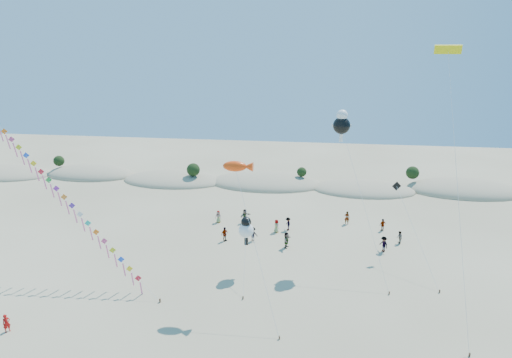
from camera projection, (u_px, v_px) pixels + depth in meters
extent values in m
ellipsoid|color=gray|center=(3.00, 174.00, 77.74)|extent=(18.00, 9.90, 2.80)
ellipsoid|color=black|center=(3.00, 170.00, 77.51)|extent=(14.40, 6.48, 0.72)
ellipsoid|color=gray|center=(91.00, 175.00, 77.30)|extent=(16.00, 8.80, 3.60)
ellipsoid|color=black|center=(90.00, 170.00, 77.01)|extent=(12.80, 5.76, 0.64)
ellipsoid|color=gray|center=(173.00, 181.00, 73.83)|extent=(17.60, 9.68, 3.00)
ellipsoid|color=black|center=(173.00, 176.00, 73.59)|extent=(14.08, 6.34, 0.70)
ellipsoid|color=gray|center=(266.00, 183.00, 72.35)|extent=(19.00, 10.45, 3.40)
ellipsoid|color=black|center=(266.00, 178.00, 72.08)|extent=(15.20, 6.84, 0.76)
ellipsoid|color=gray|center=(363.00, 190.00, 68.89)|extent=(16.40, 9.02, 2.80)
ellipsoid|color=black|center=(363.00, 186.00, 68.66)|extent=(13.12, 5.90, 0.66)
ellipsoid|color=gray|center=(464.00, 191.00, 68.45)|extent=(18.00, 9.90, 3.80)
ellipsoid|color=black|center=(465.00, 185.00, 68.15)|extent=(14.40, 6.48, 0.72)
sphere|color=black|center=(59.00, 161.00, 77.61)|extent=(1.90, 1.90, 1.90)
sphere|color=black|center=(193.00, 170.00, 71.44)|extent=(2.20, 2.20, 2.20)
sphere|color=black|center=(302.00, 172.00, 70.99)|extent=(1.60, 1.60, 1.60)
sphere|color=black|center=(413.00, 173.00, 69.85)|extent=(2.10, 2.10, 2.10)
cube|color=#3F2D1E|center=(160.00, 301.00, 38.29)|extent=(0.12, 0.12, 0.35)
cylinder|color=silver|center=(54.00, 186.00, 41.28)|extent=(23.22, 8.51, 18.16)
cube|color=red|center=(138.00, 278.00, 38.92)|extent=(1.19, 0.46, 1.25)
cube|color=pink|center=(141.00, 289.00, 39.26)|extent=(0.19, 0.45, 1.55)
cube|color=yellow|center=(130.00, 269.00, 39.15)|extent=(1.19, 0.46, 1.25)
cube|color=pink|center=(133.00, 279.00, 39.49)|extent=(0.19, 0.45, 1.55)
cube|color=blue|center=(121.00, 259.00, 39.38)|extent=(1.19, 0.46, 1.25)
cube|color=pink|center=(124.00, 270.00, 39.72)|extent=(0.19, 0.45, 1.55)
cube|color=#CBD218|center=(113.00, 250.00, 39.61)|extent=(1.19, 0.46, 1.25)
cube|color=pink|center=(116.00, 261.00, 39.95)|extent=(0.19, 0.45, 1.55)
cube|color=#E84985|center=(104.00, 241.00, 39.84)|extent=(1.19, 0.46, 1.25)
cube|color=pink|center=(108.00, 252.00, 40.18)|extent=(0.19, 0.45, 1.55)
cube|color=orange|center=(96.00, 232.00, 40.07)|extent=(1.19, 0.46, 1.25)
cube|color=pink|center=(99.00, 243.00, 40.41)|extent=(0.19, 0.45, 1.55)
cube|color=#19BEA6|center=(88.00, 223.00, 40.30)|extent=(1.19, 0.46, 1.25)
cube|color=pink|center=(91.00, 234.00, 40.64)|extent=(0.19, 0.45, 1.55)
cube|color=silver|center=(80.00, 214.00, 40.53)|extent=(1.19, 0.46, 1.25)
cube|color=pink|center=(83.00, 225.00, 40.88)|extent=(0.19, 0.45, 1.55)
cube|color=#56279F|center=(72.00, 206.00, 40.76)|extent=(1.19, 0.46, 1.25)
cube|color=pink|center=(75.00, 216.00, 41.11)|extent=(0.19, 0.45, 1.55)
cube|color=orange|center=(64.00, 197.00, 40.99)|extent=(1.19, 0.46, 1.25)
cube|color=pink|center=(68.00, 208.00, 41.34)|extent=(0.19, 0.45, 1.55)
cube|color=purple|center=(56.00, 188.00, 41.22)|extent=(1.19, 0.46, 1.25)
cube|color=pink|center=(60.00, 199.00, 41.57)|extent=(0.19, 0.45, 1.55)
cube|color=green|center=(49.00, 180.00, 41.45)|extent=(1.19, 0.46, 1.25)
cube|color=pink|center=(52.00, 191.00, 41.80)|extent=(0.19, 0.45, 1.55)
cube|color=red|center=(41.00, 172.00, 41.68)|extent=(1.19, 0.46, 1.25)
cube|color=pink|center=(45.00, 182.00, 42.03)|extent=(0.19, 0.45, 1.55)
cube|color=yellow|center=(33.00, 163.00, 41.92)|extent=(1.19, 0.46, 1.25)
cube|color=pink|center=(37.00, 174.00, 42.26)|extent=(0.19, 0.45, 1.55)
cube|color=blue|center=(26.00, 155.00, 42.15)|extent=(1.19, 0.46, 1.25)
cube|color=pink|center=(30.00, 166.00, 42.49)|extent=(0.19, 0.45, 1.55)
cube|color=#CBD218|center=(19.00, 147.00, 42.38)|extent=(1.19, 0.46, 1.25)
cube|color=pink|center=(22.00, 158.00, 42.72)|extent=(0.19, 0.45, 1.55)
cube|color=#E84985|center=(11.00, 139.00, 42.61)|extent=(1.19, 0.46, 1.25)
cube|color=pink|center=(15.00, 150.00, 42.95)|extent=(0.19, 0.45, 1.55)
cube|color=orange|center=(4.00, 131.00, 42.84)|extent=(1.19, 0.46, 1.25)
cube|color=pink|center=(8.00, 142.00, 43.18)|extent=(0.19, 0.45, 1.55)
cube|color=pink|center=(1.00, 134.00, 43.41)|extent=(0.19, 0.45, 1.55)
cube|color=#3F2D1E|center=(279.00, 338.00, 33.40)|extent=(0.10, 0.10, 0.30)
cylinder|color=silver|center=(256.00, 249.00, 35.13)|extent=(4.66, 6.64, 12.11)
ellipsoid|color=#F5410C|center=(235.00, 166.00, 36.82)|extent=(2.09, 0.92, 0.92)
cone|color=#F5410C|center=(248.00, 167.00, 36.66)|extent=(0.83, 0.83, 0.83)
cube|color=#3F2D1E|center=(243.00, 298.00, 38.77)|extent=(0.10, 0.10, 0.30)
cylinder|color=silver|center=(245.00, 263.00, 40.54)|extent=(0.52, 5.00, 4.61)
sphere|color=white|center=(246.00, 230.00, 42.27)|extent=(1.52, 1.52, 1.52)
sphere|color=black|center=(246.00, 222.00, 42.00)|extent=(1.01, 1.01, 1.01)
cube|color=black|center=(246.00, 241.00, 42.60)|extent=(0.35, 0.18, 0.80)
cube|color=#3F2D1E|center=(389.00, 293.00, 39.54)|extent=(0.10, 0.10, 0.30)
cylinder|color=silver|center=(364.00, 206.00, 41.75)|extent=(4.77, 8.31, 14.26)
sphere|color=black|center=(342.00, 126.00, 43.92)|extent=(1.77, 1.77, 1.77)
sphere|color=white|center=(342.00, 115.00, 43.61)|extent=(1.15, 1.15, 1.15)
cube|color=white|center=(341.00, 138.00, 44.29)|extent=(0.35, 0.18, 0.80)
cube|color=white|center=(335.00, 125.00, 44.01)|extent=(0.60, 0.15, 0.25)
cube|color=white|center=(348.00, 126.00, 43.82)|extent=(0.60, 0.15, 0.25)
cube|color=#3F2D1E|center=(470.00, 355.00, 31.53)|extent=(0.10, 0.10, 0.30)
cylinder|color=silver|center=(458.00, 200.00, 32.26)|extent=(2.11, 7.84, 21.75)
cube|color=yellow|center=(448.00, 49.00, 32.95)|extent=(2.02, 0.82, 0.71)
cube|color=black|center=(448.00, 49.00, 32.96)|extent=(1.95, 0.51, 0.19)
cube|color=#3F2D1E|center=(440.00, 291.00, 39.81)|extent=(0.10, 0.10, 0.30)
cylinder|color=silver|center=(416.00, 236.00, 42.92)|extent=(3.20, 8.39, 7.67)
cube|color=black|center=(397.00, 186.00, 45.99)|extent=(1.01, 0.30, 1.04)
imported|color=#AD0F0D|center=(7.00, 323.00, 34.15)|extent=(0.63, 0.67, 1.54)
imported|color=slate|center=(276.00, 226.00, 52.83)|extent=(0.91, 0.96, 1.65)
imported|color=slate|center=(253.00, 234.00, 50.47)|extent=(1.13, 0.68, 1.70)
imported|color=slate|center=(225.00, 234.00, 50.39)|extent=(0.96, 1.07, 1.75)
imported|color=slate|center=(288.00, 224.00, 53.46)|extent=(0.97, 1.24, 1.68)
imported|color=slate|center=(286.00, 240.00, 48.70)|extent=(0.91, 1.81, 1.86)
imported|color=slate|center=(347.00, 218.00, 55.34)|extent=(0.72, 0.56, 1.75)
imported|color=slate|center=(399.00, 237.00, 49.74)|extent=(0.61, 0.77, 1.53)
imported|color=slate|center=(218.00, 217.00, 55.86)|extent=(0.82, 0.56, 1.61)
imported|color=slate|center=(383.00, 225.00, 53.30)|extent=(0.99, 0.81, 1.58)
imported|color=slate|center=(384.00, 244.00, 47.72)|extent=(1.23, 1.35, 1.81)
imported|color=slate|center=(245.00, 216.00, 55.84)|extent=(1.50, 1.62, 1.81)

